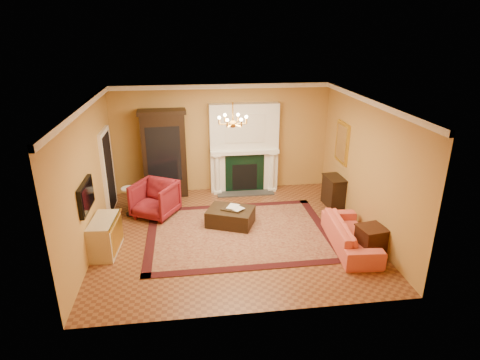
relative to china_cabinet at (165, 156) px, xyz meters
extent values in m
cube|color=brown|center=(1.59, -2.49, -1.16)|extent=(6.00, 5.50, 0.02)
cube|color=white|center=(1.59, -2.49, 1.86)|extent=(6.00, 5.50, 0.02)
cube|color=#B0803F|center=(1.59, 0.27, 0.35)|extent=(6.00, 0.02, 3.00)
cube|color=#B0803F|center=(1.59, -5.25, 0.35)|extent=(6.00, 0.02, 3.00)
cube|color=#B0803F|center=(-1.42, -2.49, 0.35)|extent=(0.02, 5.50, 3.00)
cube|color=#B0803F|center=(4.60, -2.49, 0.35)|extent=(0.02, 5.50, 3.00)
cube|color=white|center=(2.19, 0.10, 0.10)|extent=(1.90, 0.32, 2.50)
cube|color=silver|center=(2.19, -0.07, 0.70)|extent=(1.10, 0.01, 0.80)
cube|color=black|center=(2.19, -0.07, -0.60)|extent=(1.10, 0.02, 1.10)
cube|color=black|center=(2.19, -0.08, -0.70)|extent=(0.70, 0.02, 0.75)
cube|color=#333333|center=(2.19, -0.19, -1.13)|extent=(1.60, 0.50, 0.04)
cube|color=white|center=(2.19, 0.04, 0.03)|extent=(1.90, 0.44, 0.10)
cylinder|color=white|center=(1.41, -0.08, -0.56)|extent=(0.14, 0.14, 1.18)
cylinder|color=white|center=(2.97, -0.08, -0.56)|extent=(0.14, 0.14, 1.18)
cube|color=white|center=(1.59, 0.22, 1.79)|extent=(6.00, 0.08, 0.12)
cube|color=white|center=(-1.37, -2.49, 1.79)|extent=(0.08, 5.50, 0.12)
cube|color=white|center=(4.55, -2.49, 1.79)|extent=(0.08, 5.50, 0.12)
cube|color=white|center=(-1.37, -0.79, -0.10)|extent=(0.08, 1.05, 2.10)
cube|color=black|center=(-1.33, -0.79, -0.13)|extent=(0.02, 0.85, 1.95)
cube|color=black|center=(-1.36, -3.09, 0.20)|extent=(0.08, 0.95, 0.58)
cube|color=black|center=(-1.31, -3.09, 0.20)|extent=(0.01, 0.85, 0.48)
cube|color=gold|center=(4.56, -1.09, 0.50)|extent=(0.05, 0.76, 1.05)
cube|color=white|center=(4.53, -1.09, 0.50)|extent=(0.01, 0.62, 0.90)
cylinder|color=#BF8834|center=(1.59, -2.49, 1.65)|extent=(0.03, 0.03, 0.40)
sphere|color=#BF8834|center=(1.59, -2.49, 1.40)|extent=(0.16, 0.16, 0.16)
sphere|color=#FFE5B2|center=(1.87, -2.49, 1.54)|extent=(0.07, 0.07, 0.07)
sphere|color=#FFE5B2|center=(1.73, -2.25, 1.54)|extent=(0.07, 0.07, 0.07)
sphere|color=#FFE5B2|center=(1.45, -2.25, 1.54)|extent=(0.07, 0.07, 0.07)
sphere|color=#FFE5B2|center=(1.31, -2.49, 1.54)|extent=(0.07, 0.07, 0.07)
sphere|color=#FFE5B2|center=(1.45, -2.73, 1.54)|extent=(0.07, 0.07, 0.07)
sphere|color=#FFE5B2|center=(1.73, -2.73, 1.54)|extent=(0.07, 0.07, 0.07)
cube|color=#44110E|center=(1.71, -2.48, -1.14)|extent=(4.17, 3.14, 0.02)
cube|color=black|center=(0.00, 0.00, 0.00)|extent=(1.18, 0.59, 2.30)
imported|color=maroon|center=(-0.22, -1.31, -0.66)|extent=(1.25, 1.23, 0.97)
cylinder|color=black|center=(-0.83, -1.17, -1.13)|extent=(0.28, 0.28, 0.04)
cylinder|color=black|center=(-0.83, -1.17, -0.79)|extent=(0.06, 0.06, 0.64)
cylinder|color=silver|center=(-0.83, -1.17, -0.44)|extent=(0.40, 0.40, 0.03)
cube|color=beige|center=(-1.14, -2.93, -0.77)|extent=(0.54, 1.03, 0.75)
imported|color=#D25D42|center=(4.01, -3.39, -0.76)|extent=(0.73, 2.03, 0.78)
cube|color=#33160D|center=(4.31, -3.70, -0.86)|extent=(0.57, 0.57, 0.57)
cube|color=black|center=(4.37, -1.29, -0.77)|extent=(0.44, 0.71, 0.76)
cube|color=black|center=(1.57, -2.05, -0.94)|extent=(1.26, 1.10, 0.39)
cube|color=black|center=(1.61, -2.05, -0.73)|extent=(0.57, 0.53, 0.03)
imported|color=gray|center=(1.53, -1.96, -0.55)|extent=(0.22, 0.14, 0.32)
imported|color=gray|center=(1.68, -2.07, -0.58)|extent=(0.14, 0.17, 0.27)
cylinder|color=gray|center=(1.39, 0.04, 0.13)|extent=(0.11, 0.11, 0.09)
cone|color=#0E3415|center=(1.39, 0.04, 0.35)|extent=(0.16, 0.16, 0.35)
cylinder|color=gray|center=(2.84, 0.04, 0.13)|extent=(0.11, 0.11, 0.09)
cone|color=#0E3415|center=(2.84, 0.04, 0.35)|extent=(0.17, 0.17, 0.35)
camera|label=1|loc=(0.68, -10.56, 3.29)|focal=30.00mm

